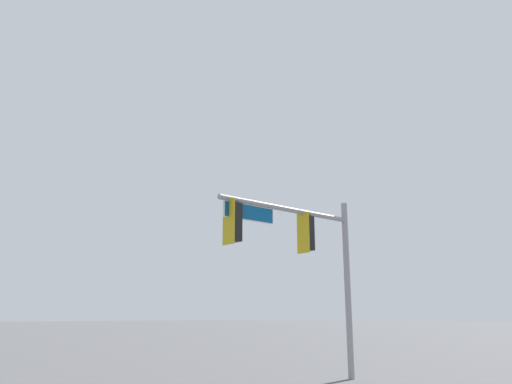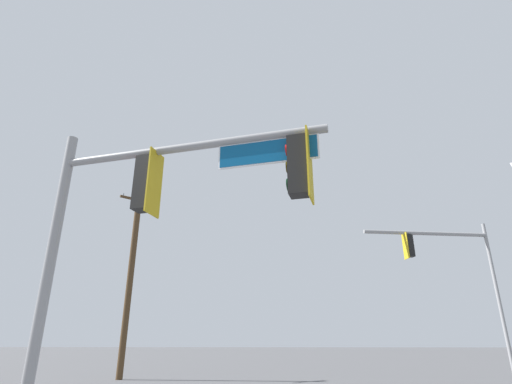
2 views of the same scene
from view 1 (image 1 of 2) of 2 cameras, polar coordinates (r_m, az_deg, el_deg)
The scene contains 1 object.
signal_pole_near at distance 15.93m, azimuth 5.22°, elevation -6.11°, with size 5.50×1.20×5.85m.
Camera 1 is at (9.96, 2.05, 1.97)m, focal length 35.00 mm.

